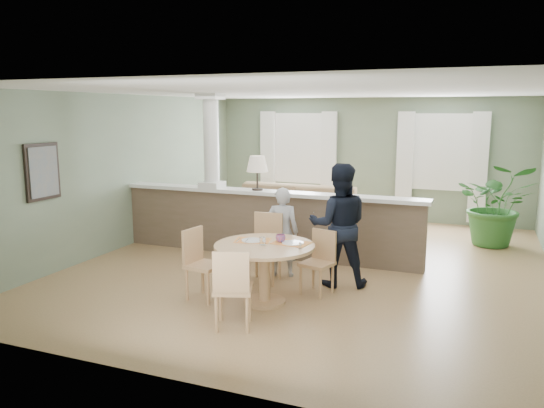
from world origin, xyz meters
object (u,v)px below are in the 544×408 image
at_px(sofa, 290,210).
at_px(child_person, 282,232).
at_px(chair_far_boy, 266,244).
at_px(houseplant, 497,205).
at_px(chair_far_man, 320,259).
at_px(chair_near, 232,286).
at_px(man_person, 339,225).
at_px(chair_side, 200,260).
at_px(dining_table, 265,256).

bearing_deg(sofa, child_person, -72.15).
bearing_deg(sofa, chair_far_boy, -76.20).
bearing_deg(houseplant, chair_far_boy, -132.49).
distance_m(sofa, chair_far_man, 3.59).
bearing_deg(chair_near, man_person, -128.82).
xyz_separation_m(chair_side, man_person, (1.53, 1.18, 0.35)).
distance_m(dining_table, chair_far_boy, 0.92).
xyz_separation_m(chair_far_boy, man_person, (1.01, 0.18, 0.32)).
bearing_deg(child_person, chair_side, 49.21).
xyz_separation_m(chair_far_boy, chair_side, (-0.51, -1.00, -0.03)).
height_order(houseplant, chair_side, houseplant).
bearing_deg(chair_far_boy, man_person, 4.90).
bearing_deg(chair_far_boy, child_person, 57.97).
bearing_deg(houseplant, dining_table, -123.08).
relative_size(sofa, chair_far_man, 3.74).
bearing_deg(chair_side, man_person, -44.20).
relative_size(dining_table, chair_near, 1.36).
bearing_deg(chair_near, sofa, -97.11).
bearing_deg(houseplant, chair_near, -118.32).
relative_size(chair_near, child_person, 0.70).
relative_size(sofa, chair_side, 3.43).
xyz_separation_m(chair_far_man, chair_side, (-1.38, -0.79, 0.04)).
xyz_separation_m(chair_near, child_person, (-0.18, 2.05, 0.15)).
bearing_deg(chair_far_man, chair_far_boy, -178.54).
bearing_deg(chair_far_man, man_person, 84.56).
height_order(houseplant, child_person, houseplant).
relative_size(sofa, man_person, 1.84).
distance_m(houseplant, chair_near, 5.85).
xyz_separation_m(sofa, child_person, (0.85, -2.73, 0.20)).
height_order(sofa, chair_far_man, sofa).
xyz_separation_m(chair_far_man, child_person, (-0.72, 0.50, 0.20)).
bearing_deg(sofa, houseplant, 6.07).
relative_size(dining_table, man_person, 0.74).
relative_size(houseplant, man_person, 0.87).
distance_m(child_person, man_person, 0.90).
distance_m(sofa, man_person, 3.34).
relative_size(dining_table, chair_far_boy, 1.30).
height_order(chair_far_boy, child_person, child_person).
xyz_separation_m(houseplant, child_person, (-2.96, -3.10, -0.09)).
relative_size(chair_far_man, man_person, 0.49).
distance_m(dining_table, chair_near, 0.92).
height_order(dining_table, chair_far_boy, chair_far_boy).
height_order(child_person, man_person, man_person).
bearing_deg(chair_far_man, child_person, 160.94).
xyz_separation_m(chair_side, child_person, (0.65, 1.28, 0.16)).
bearing_deg(chair_far_boy, houseplant, 42.26).
xyz_separation_m(child_person, man_person, (0.87, -0.10, 0.19)).
bearing_deg(chair_side, chair_far_boy, -19.06).
distance_m(chair_near, child_person, 2.06).
relative_size(sofa, houseplant, 2.10).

